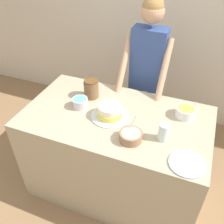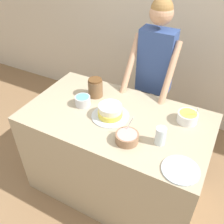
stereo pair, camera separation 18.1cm
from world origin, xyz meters
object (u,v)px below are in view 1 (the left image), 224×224
Objects in this scene: person_baker at (147,65)px; cake at (110,112)px; drinking_glass at (164,132)px; frosting_bowl_yellow at (186,112)px; ceramic_plate at (187,164)px; stoneware_jar at (91,89)px; frosting_bowl_pink at (131,136)px; frosting_bowl_blue at (80,102)px.

person_baker reaches higher than cake.
person_baker is 0.73m from cake.
drinking_glass is (0.48, -0.11, 0.02)m from cake.
ceramic_plate is at bearing -79.59° from frosting_bowl_yellow.
stoneware_jar reaches higher than drinking_glass.
frosting_bowl_pink reaches higher than frosting_bowl_yellow.
frosting_bowl_blue is at bearing 162.00° from ceramic_plate.
ceramic_plate is at bearing -40.51° from drinking_glass.
ceramic_plate is 1.45× the size of stoneware_jar.
frosting_bowl_blue is 0.19m from stoneware_jar.
frosting_bowl_pink reaches higher than ceramic_plate.
stoneware_jar is at bearing -178.31° from frosting_bowl_yellow.
frosting_bowl_blue is 0.78× the size of stoneware_jar.
person_baker is 12.23× the size of drinking_glass.
ceramic_plate is (0.21, -0.18, -0.07)m from drinking_glass.
frosting_bowl_yellow is 0.98× the size of stoneware_jar.
person_baker reaches higher than frosting_bowl_yellow.
person_baker is at bearing 98.18° from frosting_bowl_pink.
frosting_bowl_yellow reaches higher than ceramic_plate.
cake reaches higher than frosting_bowl_blue.
ceramic_plate is (0.10, -0.53, -0.04)m from frosting_bowl_yellow.
cake is 0.49m from drinking_glass.
person_baker is at bearing 58.63° from frosting_bowl_blue.
frosting_bowl_pink is 1.33× the size of drinking_glass.
frosting_bowl_yellow is at bearing 1.69° from stoneware_jar.
cake is 0.75m from ceramic_plate.
frosting_bowl_pink is at bearing -127.33° from frosting_bowl_yellow.
person_baker is 6.86× the size of ceramic_plate.
ceramic_plate is (0.57, -1.00, -0.16)m from person_baker.
stoneware_jar is (-0.86, -0.03, 0.04)m from frosting_bowl_yellow.
drinking_glass is at bearing 23.37° from frosting_bowl_pink.
stoneware_jar is at bearing 141.74° from cake.
drinking_glass reaches higher than cake.
ceramic_plate is (0.98, -0.32, -0.04)m from frosting_bowl_blue.
person_baker is 9.20× the size of frosting_bowl_pink.
person_baker is 0.68m from frosting_bowl_yellow.
drinking_glass is (-0.11, -0.35, 0.03)m from frosting_bowl_yellow.
stoneware_jar is (-0.52, 0.42, 0.05)m from frosting_bowl_pink.
person_baker reaches higher than frosting_bowl_pink.
cake is at bearing 141.00° from frosting_bowl_pink.
frosting_bowl_yellow is 0.54m from ceramic_plate.
person_baker reaches higher than stoneware_jar.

